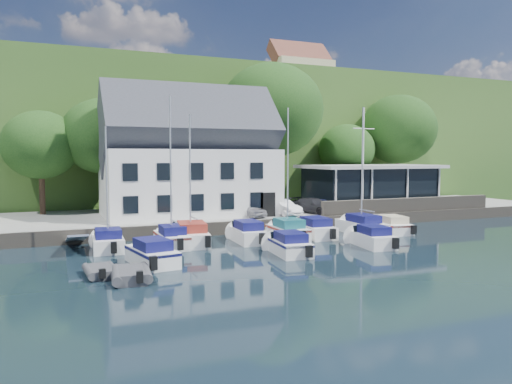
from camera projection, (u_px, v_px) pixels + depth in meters
ground at (375, 255)px, 29.97m from camera, size 180.00×180.00×0.00m
quay at (261, 215)px, 46.03m from camera, size 60.00×13.00×1.00m
quay_face at (292, 224)px, 40.05m from camera, size 60.00×0.30×1.00m
hillside at (159, 144)px, 86.42m from camera, size 160.00×75.00×16.00m
field_patch at (191, 103)px, 96.28m from camera, size 50.00×30.00×0.30m
farmhouse at (299, 73)px, 84.83m from camera, size 10.40×7.00×8.20m
harbor_building at (189, 163)px, 42.06m from camera, size 14.40×8.20×8.70m
club_pavilion at (370, 186)px, 48.71m from camera, size 13.20×7.20×4.10m
seawall at (409, 205)px, 44.96m from camera, size 18.00×0.50×1.20m
gangway at (76, 249)px, 31.89m from camera, size 1.20×6.00×1.40m
car_silver at (250, 209)px, 40.86m from camera, size 1.98×3.75×1.21m
car_white at (282, 207)px, 41.92m from camera, size 2.16×4.19×1.31m
car_dgrey at (314, 206)px, 43.44m from camera, size 3.20×4.87×1.31m
car_blue at (321, 205)px, 44.34m from camera, size 2.46×3.76×1.20m
flagpole at (363, 160)px, 44.45m from camera, size 2.22×0.20×9.25m
tree_0 at (41, 163)px, 42.31m from camera, size 6.45×6.45×8.82m
tree_1 at (104, 156)px, 43.87m from camera, size 7.33×7.33×10.01m
tree_2 at (202, 151)px, 48.32m from camera, size 7.92×7.92×10.82m
tree_3 at (271, 135)px, 50.03m from camera, size 10.42×10.42×14.24m
tree_4 at (347, 163)px, 55.21m from camera, size 6.22×6.22×8.50m
tree_5 at (398, 147)px, 57.63m from camera, size 8.79×8.79×12.01m
boat_r1_0 at (107, 182)px, 31.23m from camera, size 2.32×5.45×8.66m
boat_r1_1 at (171, 179)px, 32.36m from camera, size 1.99×5.67×8.98m
boat_r1_2 at (190, 175)px, 33.39m from camera, size 3.33×7.11×9.43m
boat_r1_3 at (247, 231)px, 34.74m from camera, size 2.29×6.18×1.50m
boat_r1_4 at (288, 174)px, 35.19m from camera, size 2.24×5.69×9.41m
boat_r1_5 at (314, 227)px, 36.78m from camera, size 2.48×6.34×1.49m
boat_r1_6 at (362, 174)px, 38.15m from camera, size 2.06×6.87×9.18m
boat_r1_7 at (391, 224)px, 38.89m from camera, size 2.85×6.19×1.36m
boat_r2_0 at (152, 251)px, 27.36m from camera, size 2.90×6.00×1.47m
boat_r2_2 at (289, 243)px, 30.33m from camera, size 2.54×5.74×1.39m
boat_r2_3 at (372, 236)px, 32.92m from camera, size 2.61×5.72×1.42m
dinghy_0 at (101, 270)px, 24.82m from camera, size 1.77×2.80×0.63m
dinghy_1 at (131, 273)px, 23.97m from camera, size 2.25×3.38×0.75m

